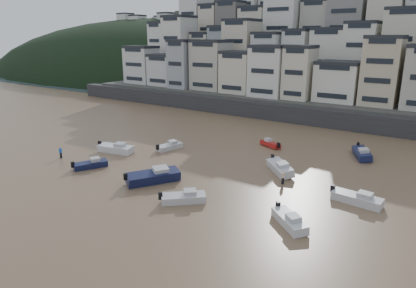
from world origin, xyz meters
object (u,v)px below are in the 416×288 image
Objects in this scene: boat_d at (357,197)px; boat_e at (280,166)px; boat_c at (153,175)px; boat_j at (90,163)px; boat_a at (183,196)px; person_blue at (61,152)px; boat_h at (270,143)px; boat_i at (362,152)px; boat_k at (116,147)px; person_pink at (283,177)px; boat_b at (289,218)px; boat_f at (169,146)px.

boat_e reaches higher than boat_d.
boat_j is (-10.74, -0.97, -0.32)m from boat_c.
boat_a is 24.68m from person_blue.
boat_a is at bearing -79.68° from boat_c.
boat_a is 1.22× the size of boat_h.
boat_j is (-22.32, -13.08, -0.18)m from boat_e.
boat_c is at bearing -62.06° from boat_i.
boat_c is 23.77m from boat_d.
person_pink is (26.75, 2.74, 0.00)m from boat_k.
person_pink reaches higher than boat_k.
person_pink is at bearing -27.01° from boat_c.
boat_i is 17.28m from person_pink.
boat_b is 26.49m from boat_h.
boat_f is 29.48m from boat_i.
boat_c is 1.47× the size of boat_j.
boat_d is 0.92× the size of boat_e.
person_blue is (-10.63, -12.42, 0.20)m from boat_f.
boat_k is (-31.46, 6.58, 0.14)m from boat_b.
boat_d is (4.16, 8.71, 0.06)m from boat_b.
boat_j is 0.77× the size of boat_k.
boat_k reaches higher than boat_h.
boat_b is 3.06× the size of person_blue.
boat_a is 0.99× the size of boat_b.
boat_k reaches higher than boat_a.
boat_i is 39.52m from boat_j.
boat_e is 1.45× the size of boat_h.
boat_b is 9.65m from boat_d.
boat_a is at bearing -140.70° from boat_d.
boat_f is at bearing 32.63° from boat_k.
boat_j is (-17.45, 1.49, -0.05)m from boat_a.
boat_j is (-29.81, -25.94, -0.17)m from boat_i.
boat_c is 23.04m from boat_h.
boat_i is 1.26× the size of boat_j.
boat_j is 7.18m from person_blue.
boat_i is at bearing 18.53° from boat_k.
boat_h is (-1.38, 24.87, -0.13)m from boat_a.
boat_a is 1.07× the size of boat_j.
boat_a is 18.85m from boat_d.
boat_d is 0.91× the size of boat_k.
boat_d is at bearing 165.22° from boat_h.
boat_d is at bearing 12.12° from person_blue.
boat_b is at bearing -63.56° from boat_j.
boat_a is 24.91m from boat_h.
boat_e is 32.13m from person_blue.
boat_e is at bearing 157.66° from boat_b.
boat_c is 1.17× the size of boat_i.
boat_j is 2.83× the size of person_pink.
boat_d is at bearing -8.64° from boat_k.
boat_b is 3.06× the size of person_pink.
boat_a is 0.73× the size of boat_c.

